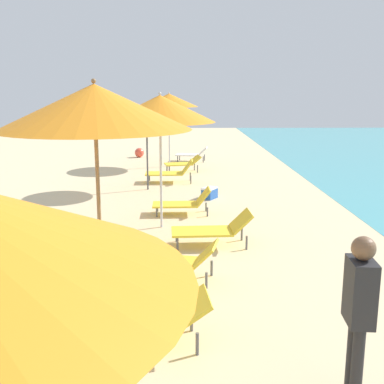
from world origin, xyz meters
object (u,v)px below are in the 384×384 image
Objects in this scene: person_walking_near at (359,304)px; beach_ball at (139,153)px; lounger_fifth_inland at (213,229)px; lounger_farthest_shoreside at (192,154)px; lounger_sixth_shoreside at (171,172)px; cooler_box at (210,193)px; lounger_fourth_shoreside at (176,260)px; lounger_farthest_inland at (183,163)px; umbrella_farthest at (169,100)px; umbrella_sixth at (146,111)px; umbrella_fifth at (160,109)px; lounger_fourth_inland at (144,320)px; umbrella_fourth at (95,107)px; lounger_fifth_shoreside at (184,202)px.

person_walking_near is 16.82m from beach_ball.
lounger_fifth_inland is 1.14× the size of lounger_farthest_shoreside.
lounger_sixth_shoreside reaches higher than cooler_box.
lounger_fourth_shoreside is 9.72m from lounger_farthest_inland.
lounger_sixth_shoreside is 3.82m from umbrella_farthest.
umbrella_sixth is at bearing -75.22° from lounger_fifth_inland.
umbrella_fifth is 2.11× the size of lounger_farthest_inland.
umbrella_sixth is at bearing -70.02° from lounger_fourth_shoreside.
umbrella_farthest is 2.55m from lounger_farthest_inland.
person_walking_near is at bearing -75.06° from umbrella_sixth.
lounger_fifth_inland is (1.03, 3.57, 0.01)m from lounger_fourth_inland.
lounger_farthest_inland is at bearing -88.55° from lounger_fifth_inland.
lounger_farthest_inland is (0.52, -1.29, -2.14)m from umbrella_farthest.
lounger_fourth_inland is at bearing -90.05° from umbrella_fifth.
lounger_farthest_inland is 12.82m from person_walking_near.
umbrella_fourth reaches higher than cooler_box.
umbrella_fifth is 1.87× the size of lounger_fifth_inland.
lounger_farthest_shoreside is at bearing 83.66° from umbrella_fourth.
umbrella_fourth reaches higher than umbrella_fifth.
cooler_box is at bearing 114.84° from lounger_sixth_shoreside.
umbrella_sixth is (-0.90, 6.76, 1.94)m from lounger_fourth_shoreside.
lounger_fourth_inland is at bearing 71.60° from lounger_fifth_inland.
umbrella_fifth is at bearing 80.99° from umbrella_fourth.
lounger_fourth_shoreside is 1.05× the size of lounger_fifth_shoreside.
lounger_fourth_shoreside is 0.88× the size of person_walking_near.
lounger_sixth_shoreside is at bearing -85.57° from lounger_fifth_shoreside.
beach_ball is at bearing 97.45° from umbrella_fifth.
umbrella_fourth is at bearing 91.51° from lounger_farthest_shoreside.
umbrella_fifth is 1.74× the size of person_walking_near.
umbrella_fourth is 13.55m from lounger_farthest_shoreside.
lounger_farthest_shoreside is (1.41, 5.47, -1.94)m from umbrella_sixth.
person_walking_near is at bearing -70.78° from umbrella_fifth.
umbrella_fourth is 3.70m from person_walking_near.
lounger_farthest_shoreside is 6.69m from cooler_box.
umbrella_farthest is 2.62m from lounger_farthest_shoreside.
lounger_sixth_shoreside is at bearing 88.89° from umbrella_fifth.
umbrella_sixth is at bearing 58.16° from lounger_sixth_shoreside.
cooler_box is (1.79, 6.59, -2.52)m from umbrella_fourth.
beach_ball is at bearing -21.02° from lounger_farthest_shoreside.
lounger_sixth_shoreside is at bearing -96.21° from lounger_fourth_inland.
umbrella_fifth is 2.12× the size of lounger_farthest_shoreside.
lounger_fourth_shoreside is at bearing -55.77° from person_walking_near.
umbrella_fifth reaches higher than umbrella_sixth.
lounger_fourth_inland is 4.07× the size of beach_ball.
umbrella_fifth is (0.00, 4.81, 2.17)m from lounger_fourth_inland.
lounger_fourth_inland is at bearing -22.33° from person_walking_near.
umbrella_sixth is at bearing -70.97° from lounger_fifth_shoreside.
umbrella_fourth is 1.86× the size of person_walking_near.
cooler_box is (0.69, -4.17, -0.17)m from lounger_farthest_inland.
umbrella_fifth is 2.70m from lounger_fifth_inland.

